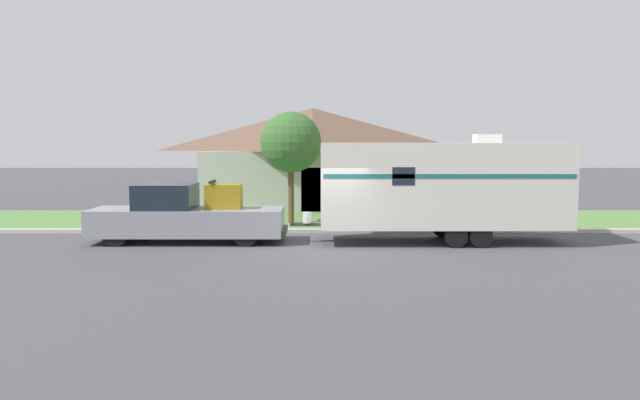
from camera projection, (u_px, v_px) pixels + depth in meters
name	position (u px, v px, depth m)	size (l,w,h in m)	color
ground_plane	(331.00, 251.00, 18.96)	(120.00, 120.00, 0.00)	#47474C
curb_strip	(329.00, 231.00, 22.69)	(80.00, 0.30, 0.14)	beige
lawn_strip	(329.00, 220.00, 26.33)	(80.00, 7.00, 0.03)	#568442
house_across_street	(315.00, 155.00, 32.33)	(11.51, 7.25, 5.03)	#B2B2A8
pickup_truck	(189.00, 216.00, 20.51)	(6.39, 1.92, 2.04)	black
travel_trailer	(445.00, 185.00, 20.37)	(8.96, 2.42, 3.55)	black
mailbox	(551.00, 201.00, 23.45)	(0.48, 0.20, 1.40)	brown
tree_in_yard	(294.00, 143.00, 24.89)	(2.44, 2.44, 4.51)	brown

